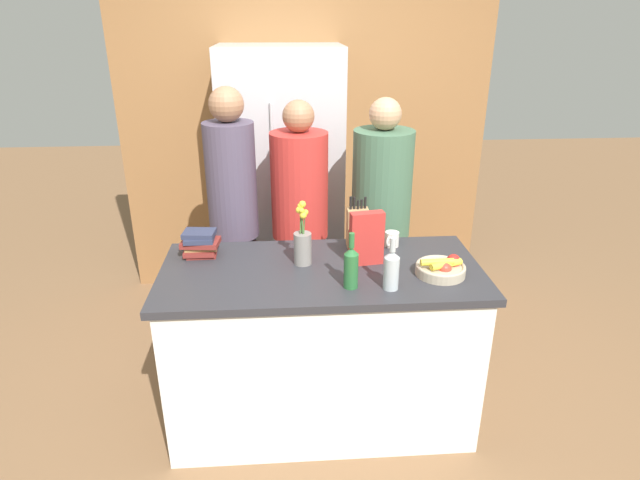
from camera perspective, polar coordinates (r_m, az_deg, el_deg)
The scene contains 15 objects.
ground_plane at distance 3.27m, azimuth 0.13°, elevation -17.83°, with size 14.00×14.00×0.00m, color brown.
kitchen_island at distance 2.98m, azimuth 0.13°, elevation -11.07°, with size 1.65×0.77×0.93m.
back_wall_wood at distance 4.31m, azimuth -1.59°, elevation 11.83°, with size 2.85×0.12×2.60m.
refrigerator at distance 4.03m, azimuth -3.96°, elevation 6.17°, with size 0.87×0.62×1.94m.
fruit_bowl at distance 2.74m, azimuth 12.83°, elevation -2.91°, with size 0.25×0.25×0.10m.
knife_block at distance 2.98m, azimuth 4.03°, elevation 1.35°, with size 0.12×0.10×0.29m.
flower_vase at distance 2.76m, azimuth -1.87°, elevation -0.34°, with size 0.09×0.09×0.34m.
cereal_box at distance 2.76m, azimuth 4.99°, elevation 0.18°, with size 0.18×0.08×0.28m.
coffee_mug at distance 3.02m, azimuth 7.65°, elevation 0.08°, with size 0.09×0.10×0.08m.
book_stack at distance 2.95m, azimuth -12.64°, elevation -0.35°, with size 0.21×0.16×0.14m.
bottle_oil at distance 2.54m, azimuth 7.63°, elevation -3.08°, with size 0.07×0.07×0.26m.
bottle_vinegar at distance 2.53m, azimuth 3.33°, elevation -2.82°, with size 0.07×0.07×0.28m.
person_at_sink at distance 3.37m, azimuth -9.22°, elevation 3.05°, with size 0.30×0.30×1.76m.
person_in_blue at distance 3.44m, azimuth -2.15°, elevation 2.56°, with size 0.36×0.36×1.67m.
person_in_red_tee at distance 3.47m, azimuth 6.48°, elevation 2.66°, with size 0.38×0.38×1.68m.
Camera 1 is at (-0.18, -2.46, 2.14)m, focal length 30.00 mm.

